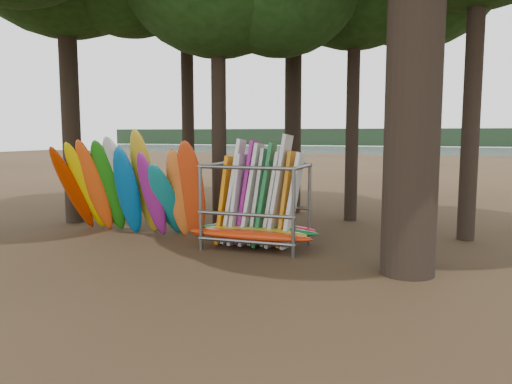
% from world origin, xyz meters
% --- Properties ---
extents(ground, '(120.00, 120.00, 0.00)m').
position_xyz_m(ground, '(0.00, 0.00, 0.00)').
color(ground, '#47331E').
rests_on(ground, ground).
extents(lake, '(160.00, 160.00, 0.00)m').
position_xyz_m(lake, '(0.00, 60.00, 0.00)').
color(lake, gray).
rests_on(lake, ground).
extents(far_shore, '(160.00, 4.00, 4.00)m').
position_xyz_m(far_shore, '(0.00, 110.00, 2.00)').
color(far_shore, black).
rests_on(far_shore, ground).
extents(kayak_row, '(4.67, 1.99, 3.12)m').
position_xyz_m(kayak_row, '(-3.21, 1.67, 1.31)').
color(kayak_row, '#B22A01').
rests_on(kayak_row, ground).
extents(storage_rack, '(3.19, 1.60, 2.87)m').
position_xyz_m(storage_rack, '(0.72, 1.44, 1.00)').
color(storage_rack, slate).
rests_on(storage_rack, ground).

